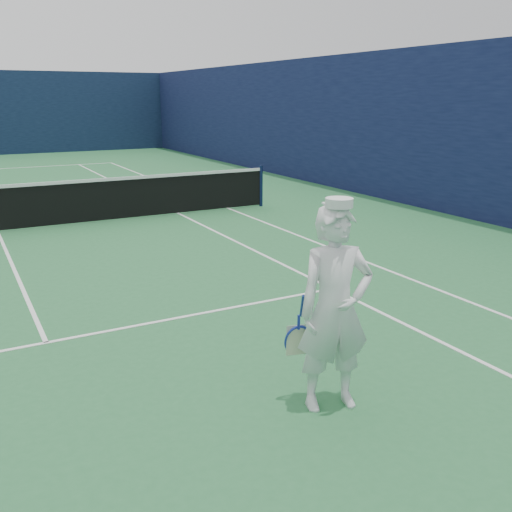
{
  "coord_description": "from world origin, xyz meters",
  "views": [
    {
      "loc": [
        -0.74,
        -13.01,
        2.81
      ],
      "look_at": [
        2.15,
        -7.63,
        1.08
      ],
      "focal_mm": 40.0,
      "sensor_mm": 36.0,
      "label": 1
    }
  ],
  "objects": [
    {
      "name": "tennis_player",
      "position": [
        2.15,
        -9.12,
        0.96
      ],
      "size": [
        0.78,
        0.65,
        1.97
      ],
      "rotation": [
        0.0,
        0.0,
        -0.24
      ],
      "color": "white",
      "rests_on": "ground"
    }
  ]
}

